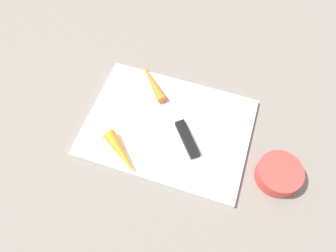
# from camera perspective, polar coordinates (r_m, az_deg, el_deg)

# --- Properties ---
(ground_plane) EXTENTS (1.40, 1.40, 0.00)m
(ground_plane) POSITION_cam_1_polar(r_m,az_deg,el_deg) (0.71, 0.00, -0.46)
(ground_plane) COLOR slate
(cutting_board) EXTENTS (0.36, 0.26, 0.01)m
(cutting_board) POSITION_cam_1_polar(r_m,az_deg,el_deg) (0.70, 0.00, -0.23)
(cutting_board) COLOR white
(cutting_board) RESTS_ON ground_plane
(knife) EXTENTS (0.14, 0.17, 0.01)m
(knife) POSITION_cam_1_polar(r_m,az_deg,el_deg) (0.68, 3.05, -1.44)
(knife) COLOR #B7B7BC
(knife) RESTS_ON cutting_board
(carrot_long) EXTENTS (0.10, 0.10, 0.02)m
(carrot_long) POSITION_cam_1_polar(r_m,az_deg,el_deg) (0.75, -3.03, 8.25)
(carrot_long) COLOR orange
(carrot_long) RESTS_ON cutting_board
(carrot_short) EXTENTS (0.10, 0.09, 0.03)m
(carrot_short) POSITION_cam_1_polar(r_m,az_deg,el_deg) (0.66, -8.48, -4.95)
(carrot_short) COLOR orange
(carrot_short) RESTS_ON cutting_board
(small_bowl) EXTENTS (0.09, 0.09, 0.04)m
(small_bowl) POSITION_cam_1_polar(r_m,az_deg,el_deg) (0.68, 19.50, -8.22)
(small_bowl) COLOR red
(small_bowl) RESTS_ON ground_plane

